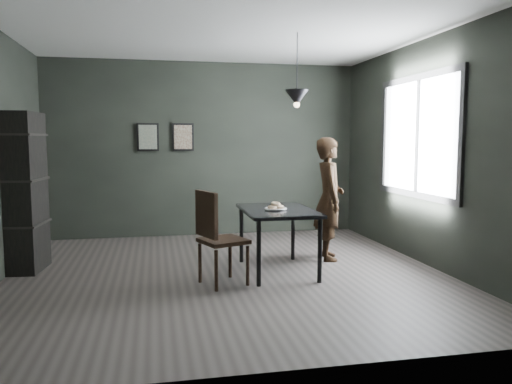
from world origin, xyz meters
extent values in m
plane|color=#322D2B|center=(0.00, 0.00, 0.00)|extent=(5.00, 5.00, 0.00)
cube|color=black|center=(0.00, 2.50, 1.40)|extent=(5.00, 0.10, 2.80)
cube|color=silver|center=(0.00, 0.00, 2.80)|extent=(5.00, 5.00, 0.02)
cube|color=white|center=(2.48, 0.20, 1.60)|extent=(0.02, 1.80, 1.40)
cube|color=black|center=(2.47, 0.20, 1.60)|extent=(0.04, 1.96, 1.56)
cube|color=black|center=(0.60, 0.00, 0.73)|extent=(0.80, 1.20, 0.04)
cylinder|color=black|center=(0.26, -0.54, 0.35)|extent=(0.05, 0.05, 0.71)
cylinder|color=black|center=(0.94, -0.54, 0.35)|extent=(0.05, 0.05, 0.71)
cylinder|color=black|center=(0.26, 0.54, 0.35)|extent=(0.05, 0.05, 0.71)
cylinder|color=black|center=(0.94, 0.54, 0.35)|extent=(0.05, 0.05, 0.71)
cylinder|color=silver|center=(0.56, -0.07, 0.76)|extent=(0.23, 0.23, 0.01)
torus|color=beige|center=(0.60, -0.06, 0.78)|extent=(0.11, 0.11, 0.04)
torus|color=beige|center=(0.51, -0.08, 0.78)|extent=(0.11, 0.11, 0.04)
torus|color=beige|center=(0.56, -0.07, 0.82)|extent=(0.16, 0.16, 0.06)
imported|color=black|center=(1.41, 0.48, 0.79)|extent=(0.48, 0.64, 1.59)
cube|color=black|center=(-0.10, -0.38, 0.47)|extent=(0.57, 0.57, 0.04)
cube|color=black|center=(-0.28, -0.45, 0.78)|extent=(0.20, 0.43, 0.49)
cylinder|color=black|center=(-0.21, -0.63, 0.22)|extent=(0.04, 0.04, 0.43)
cylinder|color=black|center=(0.15, -0.49, 0.22)|extent=(0.04, 0.04, 0.43)
cylinder|color=black|center=(-0.34, -0.27, 0.22)|extent=(0.04, 0.04, 0.43)
cylinder|color=black|center=(0.01, -0.14, 0.22)|extent=(0.04, 0.04, 0.43)
cube|color=black|center=(-2.32, 0.67, 0.94)|extent=(0.42, 0.66, 1.88)
cylinder|color=black|center=(0.85, 0.10, 2.42)|extent=(0.01, 0.01, 0.75)
cone|color=black|center=(0.85, 0.10, 2.05)|extent=(0.28, 0.28, 0.18)
sphere|color=#FFE0B2|center=(0.85, 0.10, 1.97)|extent=(0.07, 0.07, 0.07)
cube|color=black|center=(-0.90, 2.47, 1.60)|extent=(0.34, 0.03, 0.44)
cube|color=#3E574C|center=(-0.90, 2.45, 1.60)|extent=(0.28, 0.01, 0.38)
cube|color=black|center=(-0.35, 2.47, 1.60)|extent=(0.34, 0.03, 0.44)
cube|color=brown|center=(-0.35, 2.45, 1.60)|extent=(0.28, 0.01, 0.38)
camera|label=1|loc=(-0.81, -5.63, 1.56)|focal=35.00mm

